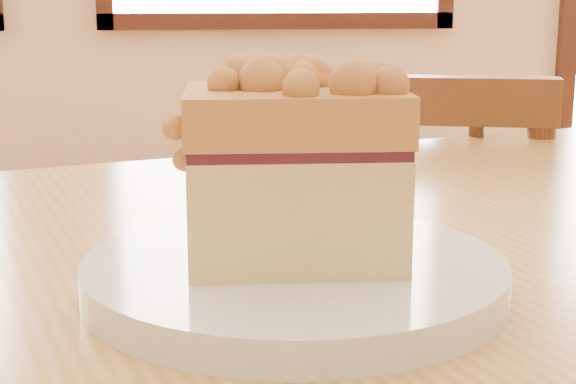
# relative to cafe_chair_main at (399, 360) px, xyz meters

# --- Properties ---
(cafe_chair_main) EXTENTS (0.46, 0.46, 0.82)m
(cafe_chair_main) POSITION_rel_cafe_chair_main_xyz_m (0.00, 0.00, 0.00)
(cafe_chair_main) COLOR brown
(cafe_chair_main) RESTS_ON ground
(plate) EXTENTS (0.23, 0.23, 0.02)m
(plate) POSITION_rel_cafe_chair_main_xyz_m (-0.23, -0.64, 0.34)
(plate) COLOR white
(plate) RESTS_ON cafe_table_main
(cake_slice) EXTENTS (0.12, 0.09, 0.11)m
(cake_slice) POSITION_rel_cafe_chair_main_xyz_m (-0.23, -0.64, 0.40)
(cake_slice) COLOR #F6D98B
(cake_slice) RESTS_ON plate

